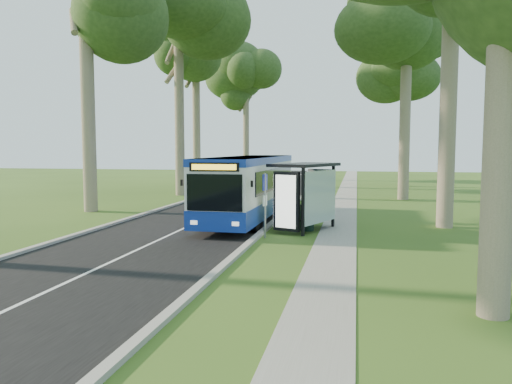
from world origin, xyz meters
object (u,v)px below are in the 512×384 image
bus (249,187)px  car_silver (231,177)px  bus_shelter (307,184)px  litter_bin (307,217)px  car_white (202,183)px  bus_stop_sign (265,198)px

bus → car_silver: 23.05m
bus_shelter → litter_bin: size_ratio=3.41×
litter_bin → bus: bearing=138.9°
litter_bin → car_white: bearing=120.1°
bus_shelter → car_silver: 26.87m
bus → litter_bin: size_ratio=10.58×
litter_bin → car_silver: car_silver is taller
bus_shelter → car_white: (-10.23, 17.89, -1.31)m
bus → car_white: bearing=116.6°
car_white → car_silver: bearing=86.7°
bus_stop_sign → car_silver: bearing=121.8°
bus_shelter → litter_bin: bus_shelter is taller
car_silver → car_white: bearing=-107.6°
car_white → car_silver: (0.63, 7.18, 0.06)m
bus_shelter → litter_bin: bearing=117.0°
bus_shelter → car_silver: bearing=133.3°
bus_stop_sign → bus_shelter: size_ratio=0.67×
litter_bin → car_white: 20.32m
bus → bus_stop_sign: (1.63, -4.75, -0.01)m
bus_stop_sign → car_white: bus_stop_sign is taller
car_silver → bus_shelter: bearing=-81.6°
car_white → litter_bin: bearing=-58.1°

